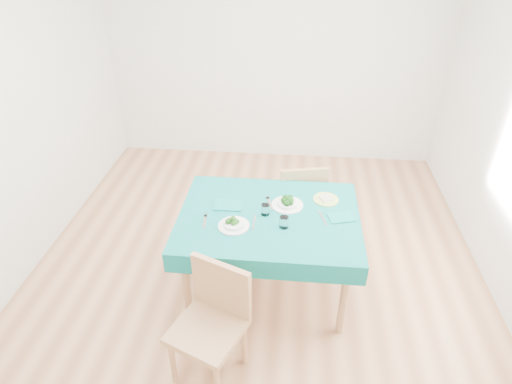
# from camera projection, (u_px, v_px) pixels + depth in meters

# --- Properties ---
(room_shell) EXTENTS (4.02, 4.52, 2.73)m
(room_shell) POSITION_uv_depth(u_px,v_px,m) (256.00, 134.00, 3.09)
(room_shell) COLOR #A36944
(room_shell) RESTS_ON ground
(table) EXTENTS (1.37, 1.04, 0.76)m
(table) POSITION_uv_depth(u_px,v_px,m) (268.00, 253.00, 3.47)
(table) COLOR #096763
(table) RESTS_ON ground
(chair_near) EXTENTS (0.57, 0.59, 1.07)m
(chair_near) POSITION_uv_depth(u_px,v_px,m) (206.00, 319.00, 2.70)
(chair_near) COLOR #A1744C
(chair_near) RESTS_ON ground
(chair_far) EXTENTS (0.51, 0.54, 1.05)m
(chair_far) POSITION_uv_depth(u_px,v_px,m) (299.00, 189.00, 4.00)
(chair_far) COLOR #A1744C
(chair_far) RESTS_ON ground
(bowl_near) EXTENTS (0.23, 0.23, 0.07)m
(bowl_near) POSITION_uv_depth(u_px,v_px,m) (234.00, 223.00, 3.12)
(bowl_near) COLOR white
(bowl_near) RESTS_ON table
(bowl_far) EXTENTS (0.25, 0.25, 0.08)m
(bowl_far) POSITION_uv_depth(u_px,v_px,m) (288.00, 202.00, 3.35)
(bowl_far) COLOR white
(bowl_far) RESTS_ON table
(fork_near) EXTENTS (0.04, 0.17, 0.00)m
(fork_near) POSITION_uv_depth(u_px,v_px,m) (205.00, 222.00, 3.19)
(fork_near) COLOR silver
(fork_near) RESTS_ON table
(knife_near) EXTENTS (0.02, 0.19, 0.00)m
(knife_near) POSITION_uv_depth(u_px,v_px,m) (254.00, 223.00, 3.18)
(knife_near) COLOR silver
(knife_near) RESTS_ON table
(fork_far) EXTENTS (0.08, 0.18, 0.00)m
(fork_far) POSITION_uv_depth(u_px,v_px,m) (270.00, 203.00, 3.39)
(fork_far) COLOR silver
(fork_far) RESTS_ON table
(knife_far) EXTENTS (0.07, 0.20, 0.00)m
(knife_far) POSITION_uv_depth(u_px,v_px,m) (322.00, 218.00, 3.23)
(knife_far) COLOR silver
(knife_far) RESTS_ON table
(napkin_near) EXTENTS (0.22, 0.16, 0.01)m
(napkin_near) POSITION_uv_depth(u_px,v_px,m) (228.00, 205.00, 3.36)
(napkin_near) COLOR #0D726C
(napkin_near) RESTS_ON table
(napkin_far) EXTENTS (0.22, 0.18, 0.01)m
(napkin_far) POSITION_uv_depth(u_px,v_px,m) (341.00, 217.00, 3.22)
(napkin_far) COLOR #0D726C
(napkin_far) RESTS_ON table
(tumbler_center) EXTENTS (0.07, 0.07, 0.09)m
(tumbler_center) POSITION_uv_depth(u_px,v_px,m) (265.00, 210.00, 3.25)
(tumbler_center) COLOR white
(tumbler_center) RESTS_ON table
(tumbler_side) EXTENTS (0.07, 0.07, 0.09)m
(tumbler_side) POSITION_uv_depth(u_px,v_px,m) (284.00, 222.00, 3.11)
(tumbler_side) COLOR white
(tumbler_side) RESTS_ON table
(side_plate) EXTENTS (0.20, 0.20, 0.01)m
(side_plate) POSITION_uv_depth(u_px,v_px,m) (326.00, 199.00, 3.43)
(side_plate) COLOR #B9CF65
(side_plate) RESTS_ON table
(bread_slice) EXTENTS (0.12, 0.12, 0.01)m
(bread_slice) POSITION_uv_depth(u_px,v_px,m) (326.00, 198.00, 3.42)
(bread_slice) COLOR beige
(bread_slice) RESTS_ON side_plate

